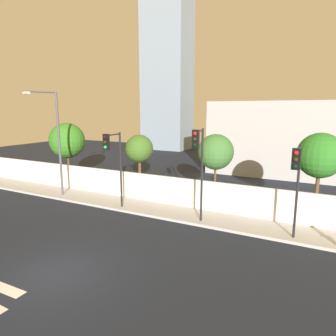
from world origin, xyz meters
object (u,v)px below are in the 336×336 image
object	(u,v)px
street_lamp_curbside	(55,136)
roadside_tree_rightmost	(320,156)
traffic_light_center	(199,156)
traffic_light_left	(297,173)
roadside_tree_midright	(216,152)
traffic_light_right	(113,154)
roadside_tree_midleft	(139,149)
roadside_tree_leftmost	(67,141)

from	to	relation	value
street_lamp_curbside	roadside_tree_rightmost	bearing A→B (deg)	11.83
street_lamp_curbside	roadside_tree_rightmost	distance (m)	16.82
traffic_light_center	street_lamp_curbside	bearing A→B (deg)	177.25
roadside_tree_rightmost	traffic_light_left	bearing A→B (deg)	-100.72
traffic_light_left	roadside_tree_midright	size ratio (longest dim) A/B	0.96
roadside_tree_midright	traffic_light_right	bearing A→B (deg)	-139.85
traffic_light_right	roadside_tree_midleft	world-z (taller)	traffic_light_right
traffic_light_right	roadside_tree_leftmost	bearing A→B (deg)	152.55
traffic_light_center	roadside_tree_leftmost	bearing A→B (deg)	163.46
traffic_light_right	roadside_tree_midright	distance (m)	6.45
traffic_light_center	roadside_tree_leftmost	world-z (taller)	traffic_light_center
roadside_tree_midleft	roadside_tree_midright	xyz separation A→B (m)	(5.80, 0.00, 0.15)
traffic_light_right	roadside_tree_midleft	xyz separation A→B (m)	(-0.87, 4.16, -0.21)
traffic_light_right	roadside_tree_rightmost	distance (m)	11.67
street_lamp_curbside	roadside_tree_leftmost	world-z (taller)	street_lamp_curbside
roadside_tree_leftmost	roadside_tree_midleft	size ratio (longest dim) A/B	1.16
street_lamp_curbside	traffic_light_center	bearing A→B (deg)	-2.75
roadside_tree_midleft	roadside_tree_midright	distance (m)	5.80
traffic_light_left	traffic_light_right	size ratio (longest dim) A/B	0.96
street_lamp_curbside	traffic_light_left	bearing A→B (deg)	-2.92
street_lamp_curbside	roadside_tree_leftmost	bearing A→B (deg)	125.55
roadside_tree_leftmost	street_lamp_curbside	bearing A→B (deg)	-54.45
traffic_light_right	roadside_tree_rightmost	size ratio (longest dim) A/B	0.94
traffic_light_right	traffic_light_center	bearing A→B (deg)	2.04
traffic_light_right	roadside_tree_midright	xyz separation A→B (m)	(4.93, 4.16, -0.06)
traffic_light_left	roadside_tree_midright	xyz separation A→B (m)	(-5.16, 4.24, 0.08)
traffic_light_left	street_lamp_curbside	xyz separation A→B (m)	(-15.64, 0.80, 0.97)
traffic_light_left	traffic_light_center	size ratio (longest dim) A/B	0.88
traffic_light_right	roadside_tree_rightmost	world-z (taller)	roadside_tree_rightmost
street_lamp_curbside	roadside_tree_leftmost	distance (m)	4.30
traffic_light_right	roadside_tree_midright	size ratio (longest dim) A/B	1.00
traffic_light_left	roadside_tree_rightmost	xyz separation A→B (m)	(0.80, 4.24, 0.26)
street_lamp_curbside	roadside_tree_rightmost	size ratio (longest dim) A/B	1.45
traffic_light_right	roadside_tree_leftmost	world-z (taller)	roadside_tree_leftmost
roadside_tree_leftmost	roadside_tree_midleft	distance (m)	7.15
roadside_tree_leftmost	traffic_light_left	bearing A→B (deg)	-13.19
traffic_light_center	roadside_tree_midright	world-z (taller)	traffic_light_center
traffic_light_right	roadside_tree_midleft	distance (m)	4.26
traffic_light_center	traffic_light_right	world-z (taller)	traffic_light_center
traffic_light_right	street_lamp_curbside	distance (m)	5.66
traffic_light_center	roadside_tree_leftmost	distance (m)	13.95
traffic_light_center	traffic_light_left	bearing A→B (deg)	-3.30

